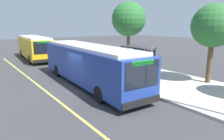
{
  "coord_description": "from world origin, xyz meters",
  "views": [
    {
      "loc": [
        12.58,
        -6.26,
        4.36
      ],
      "look_at": [
        2.06,
        1.4,
        1.49
      ],
      "focal_mm": 32.47,
      "sensor_mm": 36.0,
      "label": 1
    }
  ],
  "objects_px": {
    "waiting_bench": "(137,69)",
    "transit_bus_second": "(34,47)",
    "transit_bus_main": "(88,63)",
    "route_sign_post": "(149,61)",
    "pedestrian_commuter": "(141,68)"
  },
  "relations": [
    {
      "from": "waiting_bench",
      "to": "pedestrian_commuter",
      "type": "bearing_deg",
      "value": -31.94
    },
    {
      "from": "transit_bus_second",
      "to": "waiting_bench",
      "type": "height_order",
      "value": "transit_bus_second"
    },
    {
      "from": "transit_bus_second",
      "to": "route_sign_post",
      "type": "height_order",
      "value": "same"
    },
    {
      "from": "route_sign_post",
      "to": "transit_bus_second",
      "type": "bearing_deg",
      "value": -171.61
    },
    {
      "from": "transit_bus_second",
      "to": "route_sign_post",
      "type": "distance_m",
      "value": 18.22
    },
    {
      "from": "transit_bus_main",
      "to": "transit_bus_second",
      "type": "distance_m",
      "value": 14.5
    },
    {
      "from": "transit_bus_main",
      "to": "pedestrian_commuter",
      "type": "relative_size",
      "value": 7.27
    },
    {
      "from": "transit_bus_second",
      "to": "transit_bus_main",
      "type": "bearing_deg",
      "value": -0.53
    },
    {
      "from": "transit_bus_main",
      "to": "waiting_bench",
      "type": "relative_size",
      "value": 7.68
    },
    {
      "from": "transit_bus_main",
      "to": "route_sign_post",
      "type": "xyz_separation_m",
      "value": [
        3.52,
        2.79,
        0.34
      ]
    },
    {
      "from": "transit_bus_main",
      "to": "route_sign_post",
      "type": "distance_m",
      "value": 4.51
    },
    {
      "from": "waiting_bench",
      "to": "transit_bus_second",
      "type": "bearing_deg",
      "value": -163.16
    },
    {
      "from": "transit_bus_main",
      "to": "waiting_bench",
      "type": "height_order",
      "value": "transit_bus_main"
    },
    {
      "from": "transit_bus_main",
      "to": "route_sign_post",
      "type": "height_order",
      "value": "same"
    },
    {
      "from": "transit_bus_second",
      "to": "pedestrian_commuter",
      "type": "relative_size",
      "value": 6.38
    }
  ]
}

